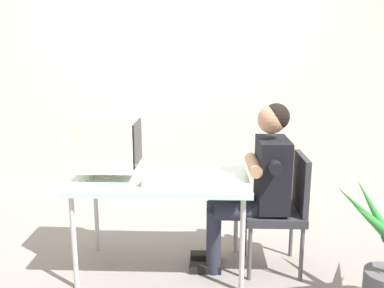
{
  "coord_description": "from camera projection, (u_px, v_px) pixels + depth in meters",
  "views": [
    {
      "loc": [
        0.33,
        -2.88,
        1.65
      ],
      "look_at": [
        0.23,
        0.0,
        0.98
      ],
      "focal_mm": 38.76,
      "sensor_mm": 36.0,
      "label": 1
    }
  ],
  "objects": [
    {
      "name": "ground_plane",
      "position": [
        163.0,
        268.0,
        3.19
      ],
      "size": [
        12.0,
        12.0,
        0.0
      ],
      "primitive_type": "plane",
      "color": "gray"
    },
    {
      "name": "desk_mug",
      "position": [
        147.0,
        181.0,
        2.8
      ],
      "size": [
        0.09,
        0.1,
        0.08
      ],
      "color": "white",
      "rests_on": "desk"
    },
    {
      "name": "crt_monitor",
      "position": [
        109.0,
        143.0,
        3.01
      ],
      "size": [
        0.42,
        0.39,
        0.44
      ],
      "color": "beige",
      "rests_on": "desk"
    },
    {
      "name": "office_chair",
      "position": [
        282.0,
        205.0,
        3.09
      ],
      "size": [
        0.43,
        0.43,
        0.89
      ],
      "color": "#4C4C51",
      "rests_on": "ground_plane"
    },
    {
      "name": "keyboard",
      "position": [
        155.0,
        175.0,
        3.02
      ],
      "size": [
        0.17,
        0.41,
        0.03
      ],
      "color": "silver",
      "rests_on": "desk"
    },
    {
      "name": "desk",
      "position": [
        161.0,
        184.0,
        3.04
      ],
      "size": [
        1.27,
        0.7,
        0.73
      ],
      "color": "#B7B7BC",
      "rests_on": "ground_plane"
    },
    {
      "name": "wall_back",
      "position": [
        204.0,
        64.0,
        4.21
      ],
      "size": [
        8.0,
        0.1,
        3.0
      ],
      "primitive_type": "cube",
      "color": "beige",
      "rests_on": "ground_plane"
    },
    {
      "name": "person_seated",
      "position": [
        257.0,
        181.0,
        3.05
      ],
      "size": [
        0.71,
        0.59,
        1.27
      ],
      "color": "black",
      "rests_on": "ground_plane"
    }
  ]
}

